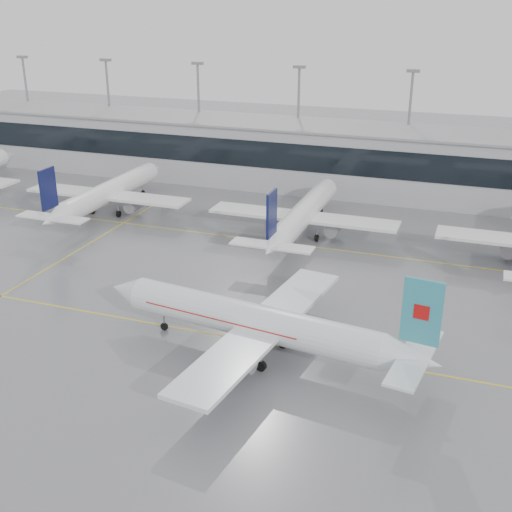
% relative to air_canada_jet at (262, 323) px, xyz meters
% --- Properties ---
extents(ground, '(320.00, 320.00, 0.00)m').
position_rel_air_canada_jet_xyz_m(ground, '(-5.87, 2.56, -3.85)').
color(ground, slate).
rests_on(ground, ground).
extents(taxi_line_main, '(120.00, 0.25, 0.01)m').
position_rel_air_canada_jet_xyz_m(taxi_line_main, '(-5.87, 2.56, -3.84)').
color(taxi_line_main, yellow).
rests_on(taxi_line_main, ground).
extents(taxi_line_north, '(120.00, 0.25, 0.01)m').
position_rel_air_canada_jet_xyz_m(taxi_line_north, '(-5.87, 32.56, -3.84)').
color(taxi_line_north, yellow).
rests_on(taxi_line_north, ground).
extents(taxi_line_cross, '(0.25, 60.00, 0.01)m').
position_rel_air_canada_jet_xyz_m(taxi_line_cross, '(-35.87, 17.56, -3.84)').
color(taxi_line_cross, yellow).
rests_on(taxi_line_cross, ground).
extents(terminal, '(180.00, 15.00, 12.00)m').
position_rel_air_canada_jet_xyz_m(terminal, '(-5.87, 64.56, 2.15)').
color(terminal, '#AAAAAE').
rests_on(terminal, ground).
extents(terminal_glass, '(180.00, 0.20, 5.00)m').
position_rel_air_canada_jet_xyz_m(terminal_glass, '(-5.87, 57.01, 3.65)').
color(terminal_glass, black).
rests_on(terminal_glass, ground).
extents(terminal_roof, '(182.00, 16.00, 0.40)m').
position_rel_air_canada_jet_xyz_m(terminal_roof, '(-5.87, 64.56, 8.35)').
color(terminal_roof, gray).
rests_on(terminal_roof, ground).
extents(light_masts, '(156.40, 1.00, 22.60)m').
position_rel_air_canada_jet_xyz_m(light_masts, '(-5.87, 70.56, 9.50)').
color(light_masts, gray).
rests_on(light_masts, ground).
extents(air_canada_jet, '(37.97, 30.95, 12.08)m').
position_rel_air_canada_jet_xyz_m(air_canada_jet, '(0.00, 0.00, 0.00)').
color(air_canada_jet, white).
rests_on(air_canada_jet, ground).
extents(parked_jet_b, '(29.64, 36.96, 11.72)m').
position_rel_air_canada_jet_xyz_m(parked_jet_b, '(-40.87, 36.25, -0.14)').
color(parked_jet_b, white).
rests_on(parked_jet_b, ground).
extents(parked_jet_c, '(29.64, 36.96, 11.72)m').
position_rel_air_canada_jet_xyz_m(parked_jet_c, '(-5.87, 36.25, -0.14)').
color(parked_jet_c, white).
rests_on(parked_jet_c, ground).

